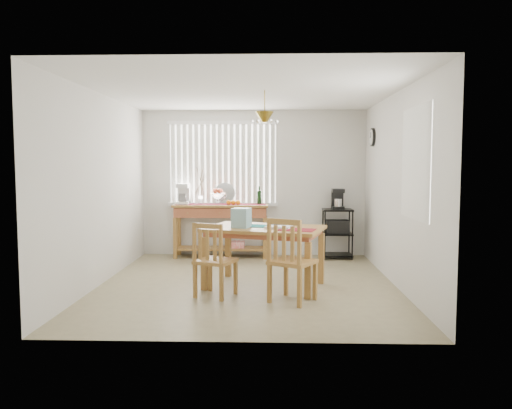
{
  "coord_description": "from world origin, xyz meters",
  "views": [
    {
      "loc": [
        0.33,
        -6.71,
        1.63
      ],
      "look_at": [
        0.1,
        0.55,
        1.05
      ],
      "focal_mm": 35.0,
      "sensor_mm": 36.0,
      "label": 1
    }
  ],
  "objects_px": {
    "sideboard": "(221,218)",
    "wire_cart": "(337,229)",
    "cart_items": "(338,200)",
    "chair_right": "(291,261)",
    "chair_left": "(214,260)",
    "dining_table": "(264,234)"
  },
  "relations": [
    {
      "from": "cart_items",
      "to": "chair_right",
      "type": "relative_size",
      "value": 0.35
    },
    {
      "from": "wire_cart",
      "to": "sideboard",
      "type": "bearing_deg",
      "value": 178.65
    },
    {
      "from": "dining_table",
      "to": "chair_left",
      "type": "distance_m",
      "value": 0.86
    },
    {
      "from": "cart_items",
      "to": "chair_right",
      "type": "height_order",
      "value": "cart_items"
    },
    {
      "from": "wire_cart",
      "to": "chair_right",
      "type": "bearing_deg",
      "value": -107.92
    },
    {
      "from": "chair_left",
      "to": "chair_right",
      "type": "xyz_separation_m",
      "value": [
        0.94,
        -0.21,
        0.04
      ]
    },
    {
      "from": "cart_items",
      "to": "chair_right",
      "type": "xyz_separation_m",
      "value": [
        -0.92,
        -2.85,
        -0.53
      ]
    },
    {
      "from": "sideboard",
      "to": "wire_cart",
      "type": "xyz_separation_m",
      "value": [
        2.03,
        -0.05,
        -0.18
      ]
    },
    {
      "from": "dining_table",
      "to": "chair_right",
      "type": "distance_m",
      "value": 0.85
    },
    {
      "from": "sideboard",
      "to": "dining_table",
      "type": "bearing_deg",
      "value": -69.65
    },
    {
      "from": "sideboard",
      "to": "chair_left",
      "type": "relative_size",
      "value": 1.79
    },
    {
      "from": "sideboard",
      "to": "chair_right",
      "type": "xyz_separation_m",
      "value": [
        1.11,
        -2.89,
        -0.21
      ]
    },
    {
      "from": "sideboard",
      "to": "chair_right",
      "type": "height_order",
      "value": "chair_right"
    },
    {
      "from": "wire_cart",
      "to": "chair_left",
      "type": "bearing_deg",
      "value": -125.26
    },
    {
      "from": "chair_right",
      "to": "sideboard",
      "type": "bearing_deg",
      "value": 111.08
    },
    {
      "from": "sideboard",
      "to": "dining_table",
      "type": "relative_size",
      "value": 0.97
    },
    {
      "from": "chair_left",
      "to": "chair_right",
      "type": "height_order",
      "value": "chair_right"
    },
    {
      "from": "cart_items",
      "to": "dining_table",
      "type": "distance_m",
      "value": 2.45
    },
    {
      "from": "wire_cart",
      "to": "cart_items",
      "type": "relative_size",
      "value": 2.43
    },
    {
      "from": "cart_items",
      "to": "chair_left",
      "type": "xyz_separation_m",
      "value": [
        -1.86,
        -2.63,
        -0.57
      ]
    },
    {
      "from": "wire_cart",
      "to": "chair_left",
      "type": "height_order",
      "value": "chair_left"
    },
    {
      "from": "sideboard",
      "to": "chair_left",
      "type": "distance_m",
      "value": 2.69
    }
  ]
}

